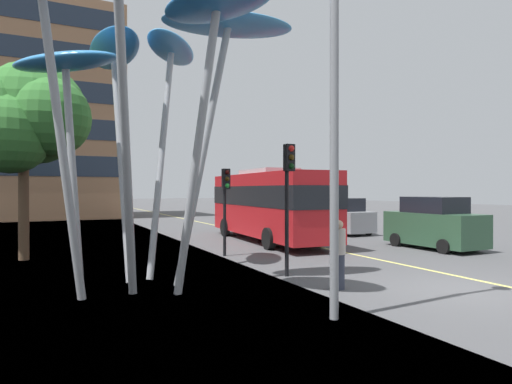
# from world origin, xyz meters

# --- Properties ---
(ground) EXTENTS (120.00, 240.00, 0.10)m
(ground) POSITION_xyz_m (-0.72, 0.00, -0.05)
(ground) COLOR #4C4C4F
(red_bus) EXTENTS (3.15, 10.53, 3.62)m
(red_bus) POSITION_xyz_m (0.49, 11.64, 1.98)
(red_bus) COLOR red
(red_bus) RESTS_ON ground
(leaf_sculpture) EXTENTS (8.61, 10.33, 7.93)m
(leaf_sculpture) POSITION_xyz_m (-7.46, 3.88, 6.49)
(leaf_sculpture) COLOR #9EA0A5
(leaf_sculpture) RESTS_ON ground
(traffic_light_kerb_near) EXTENTS (0.28, 0.42, 3.95)m
(traffic_light_kerb_near) POSITION_xyz_m (-3.10, 3.36, 2.85)
(traffic_light_kerb_near) COLOR black
(traffic_light_kerb_near) RESTS_ON ground
(traffic_light_kerb_far) EXTENTS (0.28, 0.42, 3.42)m
(traffic_light_kerb_far) POSITION_xyz_m (-3.29, 7.94, 2.48)
(traffic_light_kerb_far) COLOR black
(traffic_light_kerb_far) RESTS_ON ground
(car_parked_mid) EXTENTS (2.07, 4.33, 2.28)m
(car_parked_mid) POSITION_xyz_m (5.82, 6.02, 1.08)
(car_parked_mid) COLOR #2D5138
(car_parked_mid) RESTS_ON ground
(car_parked_far) EXTENTS (2.04, 3.92, 2.10)m
(car_parked_far) POSITION_xyz_m (6.14, 13.06, 0.98)
(car_parked_far) COLOR gray
(car_parked_far) RESTS_ON ground
(car_side_street) EXTENTS (1.97, 4.22, 2.13)m
(car_side_street) POSITION_xyz_m (6.29, 19.35, 1.00)
(car_side_street) COLOR maroon
(car_side_street) RESTS_ON ground
(car_far_side) EXTENTS (1.90, 3.81, 2.01)m
(car_far_side) POSITION_xyz_m (6.29, 26.62, 0.94)
(car_far_side) COLOR gray
(car_far_side) RESTS_ON ground
(street_lamp) EXTENTS (1.85, 0.44, 8.44)m
(street_lamp) POSITION_xyz_m (-4.01, -0.74, 5.33)
(street_lamp) COLOR gray
(street_lamp) RESTS_ON ground
(tree_pavement_near) EXTENTS (4.95, 4.41, 7.48)m
(tree_pavement_near) POSITION_xyz_m (-10.50, 10.39, 5.28)
(tree_pavement_near) COLOR brown
(tree_pavement_near) RESTS_ON ground
(pedestrian) EXTENTS (0.34, 0.34, 1.80)m
(pedestrian) POSITION_xyz_m (-2.71, 1.38, 0.91)
(pedestrian) COLOR #2D3342
(pedestrian) RESTS_ON ground
(backdrop_building) EXTENTS (18.74, 11.53, 19.05)m
(backdrop_building) POSITION_xyz_m (-12.39, 37.94, 9.53)
(backdrop_building) COLOR #936B4C
(backdrop_building) RESTS_ON ground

